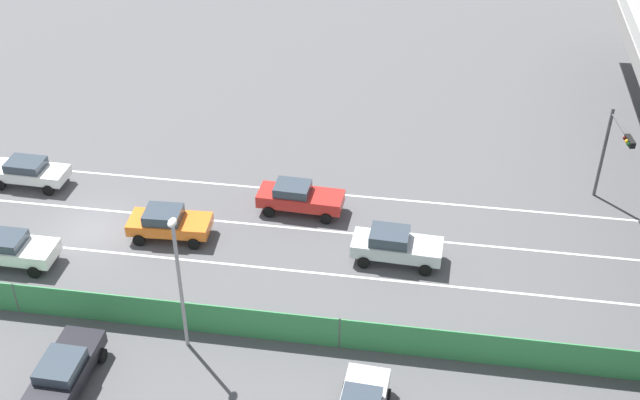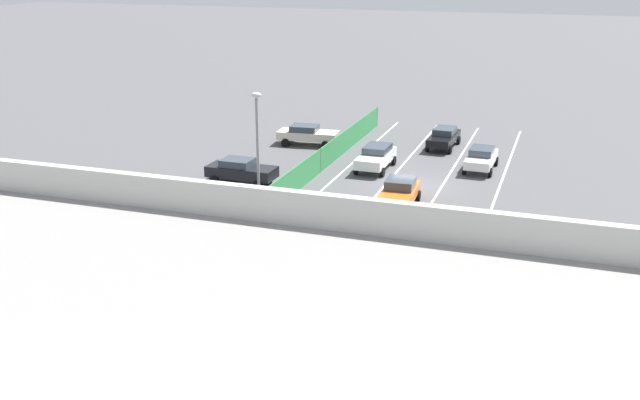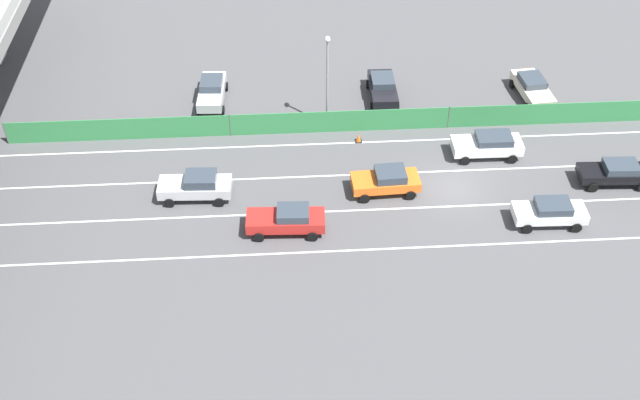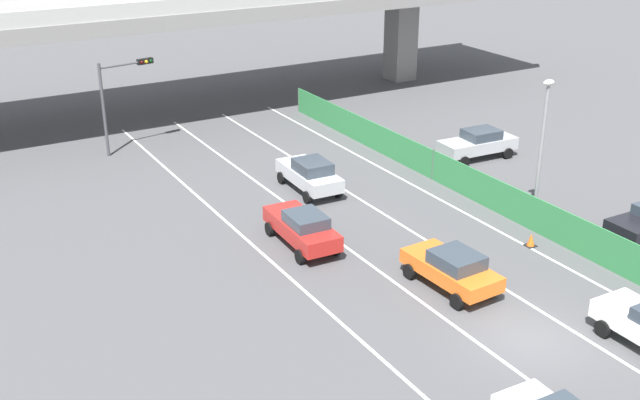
# 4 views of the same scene
# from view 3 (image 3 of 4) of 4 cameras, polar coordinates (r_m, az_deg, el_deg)

# --- Properties ---
(ground_plane) EXTENTS (300.00, 300.00, 0.00)m
(ground_plane) POSITION_cam_3_polar(r_m,az_deg,el_deg) (50.83, 9.58, 0.85)
(ground_plane) COLOR #4C4C4F
(lane_line_left_edge) EXTENTS (0.14, 49.34, 0.01)m
(lane_line_left_edge) POSITION_cam_3_polar(r_m,az_deg,el_deg) (45.92, 2.67, -3.63)
(lane_line_left_edge) COLOR silver
(lane_line_left_edge) RESTS_ON ground
(lane_line_mid_left) EXTENTS (0.14, 49.34, 0.01)m
(lane_line_mid_left) POSITION_cam_3_polar(r_m,az_deg,el_deg) (48.50, 2.26, -0.76)
(lane_line_mid_left) COLOR silver
(lane_line_mid_left) RESTS_ON ground
(lane_line_mid_right) EXTENTS (0.14, 49.34, 0.01)m
(lane_line_mid_right) POSITION_cam_3_polar(r_m,az_deg,el_deg) (51.19, 1.90, 1.81)
(lane_line_mid_right) COLOR silver
(lane_line_mid_right) RESTS_ON ground
(lane_line_right_edge) EXTENTS (0.14, 49.34, 0.01)m
(lane_line_right_edge) POSITION_cam_3_polar(r_m,az_deg,el_deg) (53.97, 1.57, 4.13)
(lane_line_right_edge) COLOR silver
(lane_line_right_edge) RESTS_ON ground
(green_fence) EXTENTS (0.10, 45.44, 1.67)m
(green_fence) POSITION_cam_3_polar(r_m,az_deg,el_deg) (54.63, 1.46, 5.69)
(green_fence) COLOR #338447
(green_fence) RESTS_ON ground
(car_sedan_black) EXTENTS (2.10, 4.69, 1.53)m
(car_sedan_black) POSITION_cam_3_polar(r_m,az_deg,el_deg) (53.43, 20.62, 1.90)
(car_sedan_black) COLOR black
(car_sedan_black) RESTS_ON ground
(car_taxi_orange) EXTENTS (2.23, 4.32, 1.63)m
(car_taxi_orange) POSITION_cam_3_polar(r_m,az_deg,el_deg) (49.48, 4.83, 1.43)
(car_taxi_orange) COLOR orange
(car_taxi_orange) RESTS_ON ground
(car_sedan_silver) EXTENTS (2.15, 4.58, 1.75)m
(car_sedan_silver) POSITION_cam_3_polar(r_m,az_deg,el_deg) (49.43, -8.92, 1.04)
(car_sedan_silver) COLOR #B7BABC
(car_sedan_silver) RESTS_ON ground
(car_sedan_red) EXTENTS (2.10, 4.70, 1.68)m
(car_sedan_red) POSITION_cam_3_polar(r_m,az_deg,el_deg) (46.50, -2.39, -1.41)
(car_sedan_red) COLOR red
(car_sedan_red) RESTS_ON ground
(car_sedan_white) EXTENTS (2.08, 4.62, 1.62)m
(car_sedan_white) POSITION_cam_3_polar(r_m,az_deg,el_deg) (53.47, 12.05, 3.96)
(car_sedan_white) COLOR white
(car_sedan_white) RESTS_ON ground
(car_hatchback_white) EXTENTS (2.04, 4.38, 1.56)m
(car_hatchback_white) POSITION_cam_3_polar(r_m,az_deg,el_deg) (49.02, 16.29, -0.81)
(car_hatchback_white) COLOR silver
(car_hatchback_white) RESTS_ON ground
(parked_sedan_cream) EXTENTS (4.81, 2.40, 1.57)m
(parked_sedan_cream) POSITION_cam_3_polar(r_m,az_deg,el_deg) (60.21, 15.09, 7.86)
(parked_sedan_cream) COLOR beige
(parked_sedan_cream) RESTS_ON ground
(parked_sedan_dark) EXTENTS (4.51, 2.11, 1.64)m
(parked_sedan_dark) POSITION_cam_3_polar(r_m,az_deg,el_deg) (58.27, 4.55, 8.09)
(parked_sedan_dark) COLOR black
(parked_sedan_dark) RESTS_ON ground
(parked_wagon_silver) EXTENTS (4.69, 2.17, 1.71)m
(parked_wagon_silver) POSITION_cam_3_polar(r_m,az_deg,el_deg) (58.27, -7.82, 7.85)
(parked_wagon_silver) COLOR #B2B5B7
(parked_wagon_silver) RESTS_ON ground
(street_lamp) EXTENTS (0.60, 0.36, 6.88)m
(street_lamp) POSITION_cam_3_polar(r_m,az_deg,el_deg) (53.48, 0.53, 9.16)
(street_lamp) COLOR gray
(street_lamp) RESTS_ON ground
(traffic_cone) EXTENTS (0.47, 0.47, 0.60)m
(traffic_cone) POSITION_cam_3_polar(r_m,az_deg,el_deg) (54.05, 2.79, 4.50)
(traffic_cone) COLOR orange
(traffic_cone) RESTS_ON ground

